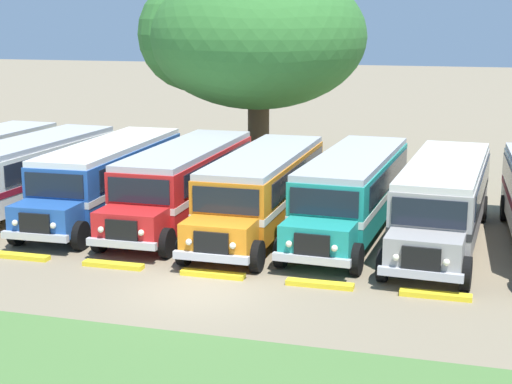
{
  "coord_description": "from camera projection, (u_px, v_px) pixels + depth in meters",
  "views": [
    {
      "loc": [
        7.46,
        -20.04,
        7.69
      ],
      "look_at": [
        0.0,
        6.09,
        1.6
      ],
      "focal_mm": 54.76,
      "sensor_mm": 36.0,
      "label": 1
    }
  ],
  "objects": [
    {
      "name": "parked_bus_slot_2",
      "position": [
        109.0,
        175.0,
        30.99
      ],
      "size": [
        2.91,
        10.87,
        2.82
      ],
      "rotation": [
        0.0,
        0.0,
        -1.55
      ],
      "color": "#23519E",
      "rests_on": "ground_plane"
    },
    {
      "name": "parked_bus_slot_6",
      "position": [
        443.0,
        198.0,
        27.07
      ],
      "size": [
        3.18,
        10.91,
        2.82
      ],
      "rotation": [
        0.0,
        0.0,
        -1.63
      ],
      "color": "#9E9993",
      "rests_on": "ground_plane"
    },
    {
      "name": "curb_wheelstop_5",
      "position": [
        320.0,
        284.0,
        22.79
      ],
      "size": [
        2.0,
        0.36,
        0.15
      ],
      "primitive_type": "cube",
      "color": "yellow",
      "rests_on": "ground_plane"
    },
    {
      "name": "parked_bus_slot_1",
      "position": [
        30.0,
        171.0,
        31.86
      ],
      "size": [
        3.08,
        10.89,
        2.82
      ],
      "rotation": [
        0.0,
        0.0,
        -1.62
      ],
      "color": "silver",
      "rests_on": "ground_plane"
    },
    {
      "name": "parked_bus_slot_4",
      "position": [
        263.0,
        187.0,
        28.71
      ],
      "size": [
        2.71,
        10.84,
        2.82
      ],
      "rotation": [
        0.0,
        0.0,
        -1.57
      ],
      "color": "orange",
      "rests_on": "ground_plane"
    },
    {
      "name": "broad_shade_tree",
      "position": [
        257.0,
        35.0,
        38.56
      ],
      "size": [
        11.07,
        11.78,
        10.29
      ],
      "color": "brown",
      "rests_on": "ground_plane"
    },
    {
      "name": "parked_bus_slot_5",
      "position": [
        352.0,
        189.0,
        28.41
      ],
      "size": [
        3.14,
        10.9,
        2.82
      ],
      "rotation": [
        0.0,
        0.0,
        -1.62
      ],
      "color": "teal",
      "rests_on": "ground_plane"
    },
    {
      "name": "ground_plane",
      "position": [
        198.0,
        290.0,
        22.49
      ],
      "size": [
        220.0,
        220.0,
        0.0
      ],
      "primitive_type": "plane",
      "color": "#84755B"
    },
    {
      "name": "parked_bus_slot_3",
      "position": [
        185.0,
        179.0,
        30.12
      ],
      "size": [
        2.72,
        10.84,
        2.82
      ],
      "rotation": [
        0.0,
        0.0,
        -1.57
      ],
      "color": "red",
      "rests_on": "ground_plane"
    },
    {
      "name": "curb_wheelstop_3",
      "position": [
        113.0,
        265.0,
        24.56
      ],
      "size": [
        2.0,
        0.36,
        0.15
      ],
      "primitive_type": "cube",
      "color": "yellow",
      "rests_on": "ground_plane"
    },
    {
      "name": "curb_wheelstop_2",
      "position": [
        21.0,
        256.0,
        25.45
      ],
      "size": [
        2.0,
        0.36,
        0.15
      ],
      "primitive_type": "cube",
      "color": "yellow",
      "rests_on": "ground_plane"
    },
    {
      "name": "curb_wheelstop_6",
      "position": [
        436.0,
        295.0,
        21.9
      ],
      "size": [
        2.0,
        0.36,
        0.15
      ],
      "primitive_type": "cube",
      "color": "yellow",
      "rests_on": "ground_plane"
    },
    {
      "name": "curb_wheelstop_4",
      "position": [
        213.0,
        274.0,
        23.68
      ],
      "size": [
        2.0,
        0.36,
        0.15
      ],
      "primitive_type": "cube",
      "color": "yellow",
      "rests_on": "ground_plane"
    }
  ]
}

